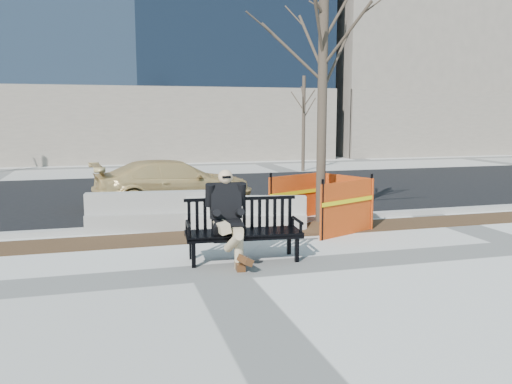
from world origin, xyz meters
TOP-DOWN VIEW (x-y plane):
  - ground at (0.00, 0.00)m, footprint 120.00×120.00m
  - mulch_strip at (0.00, 2.60)m, footprint 40.00×1.20m
  - asphalt_street at (0.00, 8.80)m, footprint 60.00×10.40m
  - curb at (0.00, 3.55)m, footprint 60.00×0.25m
  - bench at (0.59, 0.55)m, footprint 2.12×0.90m
  - seated_man at (0.30, 0.63)m, footprint 0.79×1.21m
  - tree_fence at (2.91, 2.63)m, footprint 3.35×3.35m
  - sedan at (0.13, 6.60)m, footprint 4.66×2.30m
  - jersey_barrier_left at (-0.67, 3.55)m, footprint 3.08×0.95m
  - jersey_barrier_right at (1.30, 3.04)m, footprint 2.71×1.19m
  - far_tree_right at (6.94, 14.35)m, footprint 1.82×1.82m

SIDE VIEW (x-z plane):
  - ground at x=0.00m, z-range 0.00..0.00m
  - bench at x=0.59m, z-range -0.55..0.55m
  - seated_man at x=0.30m, z-range -0.81..0.81m
  - tree_fence at x=2.91m, z-range -3.17..3.17m
  - sedan at x=0.13m, z-range -0.65..0.65m
  - jersey_barrier_left at x=-0.67m, z-range -0.43..0.43m
  - jersey_barrier_right at x=1.30m, z-range -0.38..0.38m
  - far_tree_right at x=6.94m, z-range -2.30..2.30m
  - asphalt_street at x=0.00m, z-range 0.00..0.01m
  - mulch_strip at x=0.00m, z-range -0.01..0.01m
  - curb at x=0.00m, z-range 0.00..0.12m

